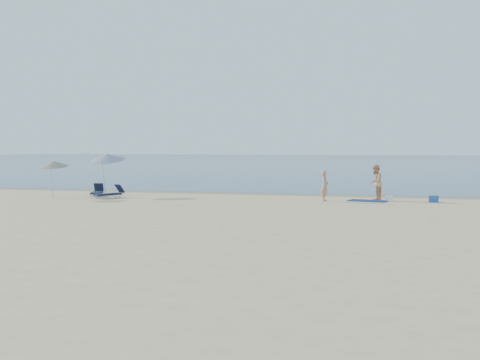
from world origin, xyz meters
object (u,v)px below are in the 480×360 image
object	(u,v)px
person_right	(375,182)
blue_cooler	(434,199)
person_left	(325,186)
umbrella_near	(107,157)

from	to	relation	value
person_right	blue_cooler	world-z (taller)	person_right
person_right	blue_cooler	size ratio (longest dim) A/B	3.93
person_left	umbrella_near	bearing A→B (deg)	89.62
person_right	umbrella_near	size ratio (longest dim) A/B	0.71
blue_cooler	umbrella_near	distance (m)	17.84
umbrella_near	blue_cooler	bearing A→B (deg)	3.10
blue_cooler	umbrella_near	bearing A→B (deg)	-176.68
person_left	person_right	xyz separation A→B (m)	(2.48, 1.28, 0.14)
blue_cooler	umbrella_near	size ratio (longest dim) A/B	0.18
person_left	person_right	world-z (taller)	person_right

